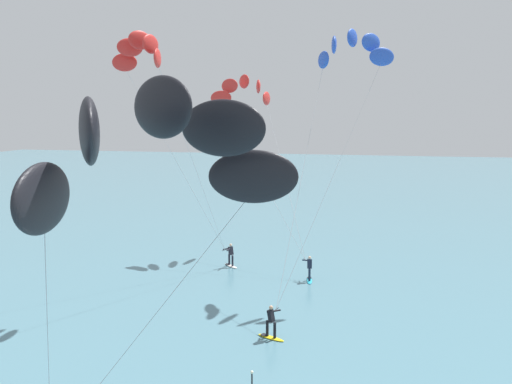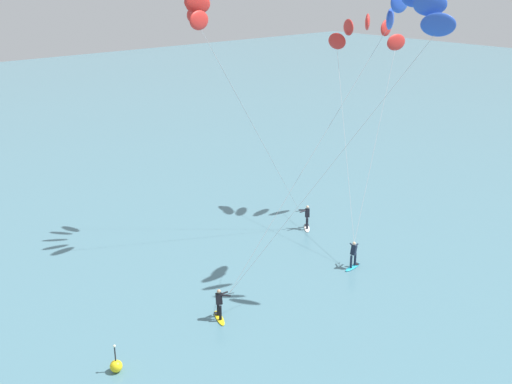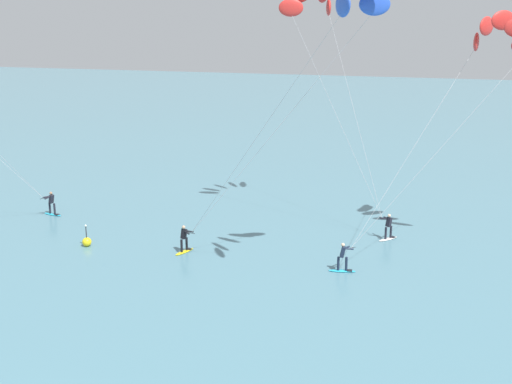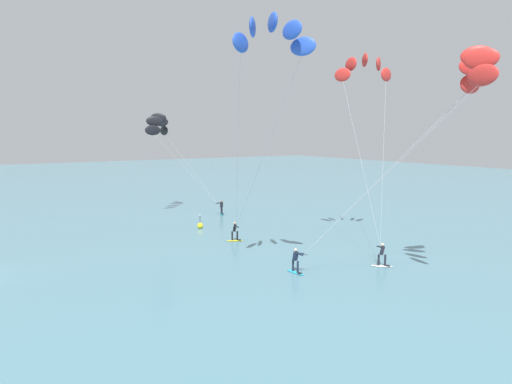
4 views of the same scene
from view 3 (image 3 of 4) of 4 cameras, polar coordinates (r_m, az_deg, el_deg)
kitesurfer_nearshore at (r=41.47m, az=19.41°, el=11.78°), size 10.70×9.00×13.96m
kitesurfer_mid_water at (r=33.19m, az=7.90°, el=15.25°), size 11.94×6.47×16.09m
kitesurfer_far_out at (r=45.42m, az=4.88°, el=15.03°), size 8.30×6.82×15.75m
marker_buoy at (r=42.90m, az=-13.97°, el=-4.05°), size 0.56×0.56×1.38m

